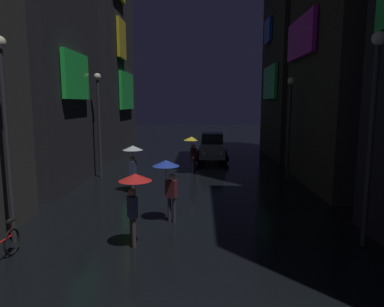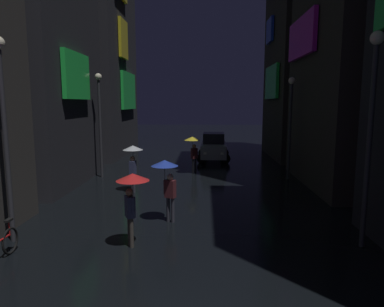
{
  "view_description": "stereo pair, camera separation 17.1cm",
  "coord_description": "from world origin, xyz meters",
  "px_view_note": "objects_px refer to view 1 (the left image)",
  "views": [
    {
      "loc": [
        0.4,
        -3.99,
        3.99
      ],
      "look_at": [
        0.0,
        11.22,
        1.74
      ],
      "focal_mm": 32.0,
      "sensor_mm": 36.0,
      "label": 1
    },
    {
      "loc": [
        0.58,
        -3.99,
        3.99
      ],
      "look_at": [
        0.0,
        11.22,
        1.74
      ],
      "focal_mm": 32.0,
      "sensor_mm": 36.0,
      "label": 2
    }
  ],
  "objects_px": {
    "pedestrian_foreground_left_clear": "(133,156)",
    "streetlamp_left_far": "(99,113)",
    "pedestrian_foreground_right_red": "(134,189)",
    "streetlamp_right_far": "(290,116)",
    "bicycle_parked_at_storefront": "(0,249)",
    "car_distant": "(212,147)",
    "streetlamp_left_near": "(5,118)",
    "pedestrian_midstreet_left_yellow": "(192,145)",
    "pedestrian_midstreet_centre_blue": "(168,174)",
    "streetlamp_right_near": "(373,117)"
  },
  "relations": [
    {
      "from": "bicycle_parked_at_storefront",
      "to": "car_distant",
      "type": "distance_m",
      "value": 17.03
    },
    {
      "from": "pedestrian_foreground_right_red",
      "to": "pedestrian_midstreet_left_yellow",
      "type": "distance_m",
      "value": 10.29
    },
    {
      "from": "pedestrian_midstreet_left_yellow",
      "to": "streetlamp_right_near",
      "type": "height_order",
      "value": "streetlamp_right_near"
    },
    {
      "from": "pedestrian_midstreet_left_yellow",
      "to": "streetlamp_right_far",
      "type": "relative_size",
      "value": 0.4
    },
    {
      "from": "streetlamp_left_near",
      "to": "pedestrian_foreground_left_clear",
      "type": "bearing_deg",
      "value": 67.21
    },
    {
      "from": "bicycle_parked_at_storefront",
      "to": "streetlamp_left_near",
      "type": "xyz_separation_m",
      "value": [
        -0.4,
        1.37,
        3.2
      ]
    },
    {
      "from": "pedestrian_foreground_right_red",
      "to": "streetlamp_right_far",
      "type": "relative_size",
      "value": 0.4
    },
    {
      "from": "pedestrian_midstreet_left_yellow",
      "to": "streetlamp_left_near",
      "type": "distance_m",
      "value": 11.19
    },
    {
      "from": "car_distant",
      "to": "streetlamp_left_near",
      "type": "relative_size",
      "value": 0.73
    },
    {
      "from": "bicycle_parked_at_storefront",
      "to": "pedestrian_foreground_left_clear",
      "type": "bearing_deg",
      "value": 74.31
    },
    {
      "from": "car_distant",
      "to": "streetlamp_right_far",
      "type": "bearing_deg",
      "value": -57.59
    },
    {
      "from": "pedestrian_foreground_left_clear",
      "to": "streetlamp_right_far",
      "type": "xyz_separation_m",
      "value": [
        7.63,
        3.0,
        1.66
      ]
    },
    {
      "from": "pedestrian_midstreet_left_yellow",
      "to": "pedestrian_foreground_left_clear",
      "type": "bearing_deg",
      "value": -120.89
    },
    {
      "from": "car_distant",
      "to": "streetlamp_right_near",
      "type": "distance_m",
      "value": 15.36
    },
    {
      "from": "streetlamp_right_far",
      "to": "pedestrian_midstreet_centre_blue",
      "type": "bearing_deg",
      "value": -129.85
    },
    {
      "from": "pedestrian_midstreet_centre_blue",
      "to": "streetlamp_left_near",
      "type": "height_order",
      "value": "streetlamp_left_near"
    },
    {
      "from": "pedestrian_midstreet_left_yellow",
      "to": "streetlamp_left_near",
      "type": "xyz_separation_m",
      "value": [
        -4.9,
        -9.87,
        1.92
      ]
    },
    {
      "from": "pedestrian_foreground_right_red",
      "to": "streetlamp_right_far",
      "type": "height_order",
      "value": "streetlamp_right_far"
    },
    {
      "from": "streetlamp_right_far",
      "to": "streetlamp_left_far",
      "type": "xyz_separation_m",
      "value": [
        -10.0,
        0.06,
        0.12
      ]
    },
    {
      "from": "bicycle_parked_at_storefront",
      "to": "streetlamp_left_far",
      "type": "bearing_deg",
      "value": 92.28
    },
    {
      "from": "streetlamp_right_far",
      "to": "streetlamp_left_far",
      "type": "distance_m",
      "value": 10.0
    },
    {
      "from": "pedestrian_foreground_left_clear",
      "to": "pedestrian_foreground_right_red",
      "type": "bearing_deg",
      "value": -78.36
    },
    {
      "from": "bicycle_parked_at_storefront",
      "to": "pedestrian_midstreet_left_yellow",
      "type": "bearing_deg",
      "value": 68.18
    },
    {
      "from": "pedestrian_foreground_left_clear",
      "to": "bicycle_parked_at_storefront",
      "type": "xyz_separation_m",
      "value": [
        -1.97,
        -7.01,
        -1.28
      ]
    },
    {
      "from": "pedestrian_foreground_left_clear",
      "to": "streetlamp_left_far",
      "type": "distance_m",
      "value": 4.26
    },
    {
      "from": "car_distant",
      "to": "streetlamp_right_far",
      "type": "relative_size",
      "value": 0.79
    },
    {
      "from": "streetlamp_left_near",
      "to": "streetlamp_right_near",
      "type": "bearing_deg",
      "value": 0.0
    },
    {
      "from": "pedestrian_foreground_left_clear",
      "to": "bicycle_parked_at_storefront",
      "type": "bearing_deg",
      "value": -105.69
    },
    {
      "from": "pedestrian_midstreet_left_yellow",
      "to": "bicycle_parked_at_storefront",
      "type": "xyz_separation_m",
      "value": [
        -4.5,
        -11.24,
        -1.28
      ]
    },
    {
      "from": "streetlamp_right_far",
      "to": "streetlamp_right_near",
      "type": "relative_size",
      "value": 0.91
    },
    {
      "from": "pedestrian_midstreet_left_yellow",
      "to": "streetlamp_right_near",
      "type": "bearing_deg",
      "value": -62.69
    },
    {
      "from": "pedestrian_midstreet_centre_blue",
      "to": "streetlamp_left_far",
      "type": "distance_m",
      "value": 8.31
    },
    {
      "from": "pedestrian_foreground_right_red",
      "to": "pedestrian_midstreet_centre_blue",
      "type": "bearing_deg",
      "value": 71.81
    },
    {
      "from": "pedestrian_midstreet_left_yellow",
      "to": "streetlamp_left_far",
      "type": "xyz_separation_m",
      "value": [
        -4.9,
        -1.17,
        1.79
      ]
    },
    {
      "from": "pedestrian_midstreet_left_yellow",
      "to": "car_distant",
      "type": "height_order",
      "value": "pedestrian_midstreet_left_yellow"
    },
    {
      "from": "bicycle_parked_at_storefront",
      "to": "car_distant",
      "type": "height_order",
      "value": "car_distant"
    },
    {
      "from": "bicycle_parked_at_storefront",
      "to": "streetlamp_left_near",
      "type": "relative_size",
      "value": 0.32
    },
    {
      "from": "pedestrian_midstreet_centre_blue",
      "to": "car_distant",
      "type": "relative_size",
      "value": 0.51
    },
    {
      "from": "pedestrian_foreground_right_red",
      "to": "pedestrian_midstreet_centre_blue",
      "type": "relative_size",
      "value": 1.0
    },
    {
      "from": "pedestrian_foreground_right_red",
      "to": "bicycle_parked_at_storefront",
      "type": "distance_m",
      "value": 3.6
    },
    {
      "from": "streetlamp_right_near",
      "to": "streetlamp_left_far",
      "type": "xyz_separation_m",
      "value": [
        -10.0,
        8.7,
        -0.16
      ]
    },
    {
      "from": "pedestrian_foreground_right_red",
      "to": "streetlamp_left_near",
      "type": "distance_m",
      "value": 4.09
    },
    {
      "from": "pedestrian_foreground_right_red",
      "to": "streetlamp_left_far",
      "type": "bearing_deg",
      "value": 111.72
    },
    {
      "from": "pedestrian_midstreet_left_yellow",
      "to": "bicycle_parked_at_storefront",
      "type": "bearing_deg",
      "value": -111.82
    },
    {
      "from": "streetlamp_left_far",
      "to": "car_distant",
      "type": "bearing_deg",
      "value": 43.78
    },
    {
      "from": "pedestrian_midstreet_left_yellow",
      "to": "pedestrian_midstreet_centre_blue",
      "type": "bearing_deg",
      "value": -94.25
    },
    {
      "from": "car_distant",
      "to": "streetlamp_left_far",
      "type": "height_order",
      "value": "streetlamp_left_far"
    },
    {
      "from": "streetlamp_left_near",
      "to": "car_distant",
      "type": "bearing_deg",
      "value": 67.06
    },
    {
      "from": "pedestrian_midstreet_centre_blue",
      "to": "pedestrian_foreground_left_clear",
      "type": "bearing_deg",
      "value": 116.83
    },
    {
      "from": "pedestrian_foreground_right_red",
      "to": "pedestrian_foreground_left_clear",
      "type": "distance_m",
      "value": 6.09
    }
  ]
}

